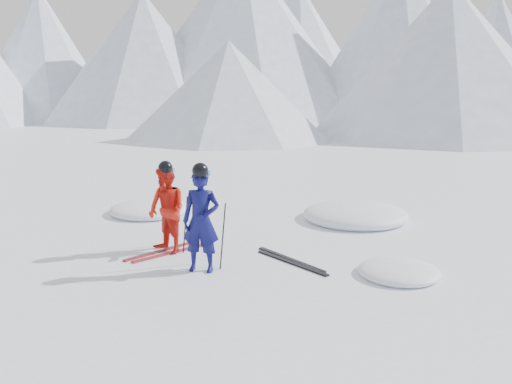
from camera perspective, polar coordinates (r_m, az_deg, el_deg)
The scene contains 12 objects.
ground at distance 9.04m, azimuth 6.38°, elevation -8.32°, with size 160.00×160.00×0.00m, color white.
skier_blue at distance 8.83m, azimuth -5.80°, elevation -3.06°, with size 0.62×0.40×1.69m, color #0C0D49.
skier_red at distance 9.93m, azimuth -9.38°, elevation -1.89°, with size 0.77×0.60×1.58m, color red.
pole_blue_left at distance 9.20m, azimuth -6.69°, elevation -4.32°, with size 0.02×0.02×1.13m, color black.
pole_blue_right at distance 8.96m, azimuth -3.51°, elevation -4.69°, with size 0.02×0.02×1.13m, color black.
pole_red_left at distance 10.36m, azimuth -9.69°, elevation -2.85°, with size 0.02×0.02×1.06m, color black.
pole_red_right at distance 9.91m, azimuth -7.45°, elevation -3.42°, with size 0.02×0.02×1.06m, color black.
ski_worn_left at distance 10.20m, azimuth -9.75°, elevation -6.06°, with size 0.09×1.70×0.03m, color black.
ski_worn_right at distance 10.05m, azimuth -8.72°, elevation -6.29°, with size 0.09×1.70×0.03m, color black.
ski_loose_a at distance 9.57m, azimuth 3.64°, elevation -7.09°, with size 0.09×1.70×0.03m, color black.
ski_loose_b at distance 9.40m, azimuth 3.75°, elevation -7.43°, with size 0.09×1.70×0.03m, color black.
snow_lumps at distance 12.22m, azimuth 3.98°, elevation -3.14°, with size 8.01×4.99×0.53m.
Camera 1 is at (3.59, -7.74, 2.99)m, focal length 38.00 mm.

